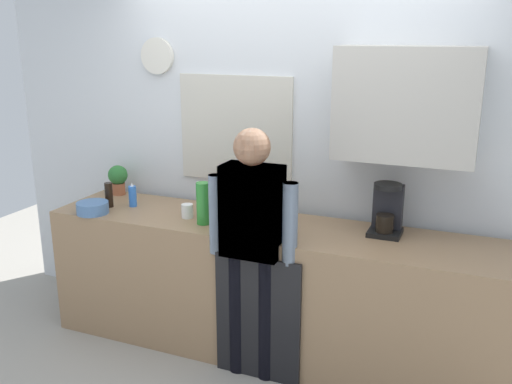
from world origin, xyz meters
The scene contains 16 objects.
ground_plane centered at (0.00, 0.00, 0.00)m, with size 8.00×8.00×0.00m, color #9E998E.
kitchen_counter centered at (0.00, 0.30, 0.46)m, with size 3.09×0.64×0.91m, color #937251.
dishwasher_panel centered at (0.05, -0.03, 0.41)m, with size 0.56×0.02×0.82m, color black.
back_wall_assembly centered at (0.09, 0.70, 1.36)m, with size 4.69×0.42×2.60m.
coffee_maker centered at (0.72, 0.44, 1.06)m, with size 0.20×0.20×0.33m.
bottle_dark_sauce centered at (-1.22, 0.24, 1.00)m, with size 0.06×0.06×0.18m, color black.
bottle_red_vinegar centered at (-0.52, 0.39, 1.02)m, with size 0.06×0.06×0.22m, color maroon.
bottle_clear_soda centered at (-0.42, 0.17, 1.05)m, with size 0.09×0.09×0.28m, color #2D8C33.
bottle_green_wine centered at (-0.32, 0.49, 1.06)m, with size 0.07×0.07×0.30m, color #195923.
bottle_olive_oil centered at (-0.15, 0.32, 1.04)m, with size 0.06×0.06×0.25m, color olive.
cup_white_mug centered at (-0.58, 0.24, 0.96)m, with size 0.08×0.08×0.10m, color white.
mixing_bowl centered at (-1.24, 0.07, 0.95)m, with size 0.22×0.22×0.08m, color #4C72A5.
potted_plant centered at (-1.35, 0.54, 1.04)m, with size 0.15×0.15×0.23m.
dish_soap centered at (-1.07, 0.32, 0.99)m, with size 0.06×0.06×0.18m.
person_at_sink centered at (0.00, 0.00, 0.95)m, with size 0.57×0.22×1.60m.
person_guest centered at (0.00, 0.00, 0.95)m, with size 0.57×0.22×1.60m.
Camera 1 is at (1.24, -2.93, 2.13)m, focal length 39.39 mm.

